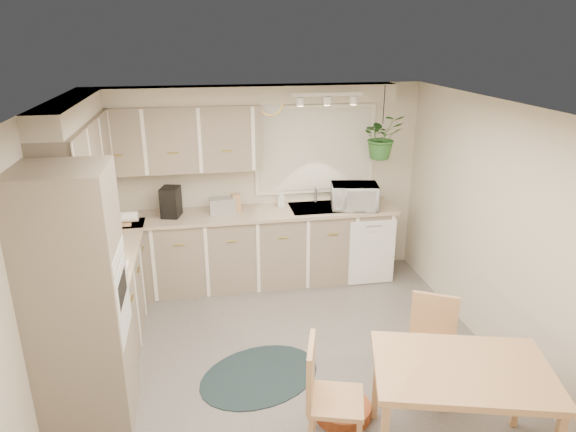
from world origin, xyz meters
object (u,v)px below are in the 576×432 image
Objects in this scene: dining_table at (457,412)px; chair_left at (336,398)px; pet_bed at (343,410)px; microwave at (354,194)px; chair_back at (430,351)px; braided_rug at (260,375)px.

chair_left is (-0.84, 0.23, 0.06)m from dining_table.
dining_table is 0.93m from pet_bed.
chair_back is at bearing -80.24° from microwave.
microwave is at bearing -61.58° from chair_back.
chair_back reaches higher than dining_table.
chair_left reaches higher than pet_bed.
chair_left is 0.52m from pet_bed.
chair_back is (0.10, 0.67, 0.05)m from dining_table.
chair_back is at bearing 131.67° from chair_left.
microwave reaches higher than chair_back.
microwave reaches higher than chair_left.
dining_table is at bearing 110.42° from chair_back.
chair_back is 0.77× the size of braided_rug.
braided_rug is 0.87m from pet_bed.
pet_bed is at bearing -98.27° from microwave.
pet_bed reaches higher than braided_rug.
pet_bed is (0.61, -0.63, 0.05)m from braided_rug.
braided_rug is (-1.39, 0.50, -0.43)m from chair_back.
chair_left is 1.62× the size of microwave.
chair_back is at bearing -19.71° from braided_rug.
chair_left reaches higher than braided_rug.
chair_left reaches higher than dining_table.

